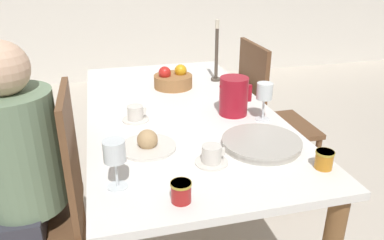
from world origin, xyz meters
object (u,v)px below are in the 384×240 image
object	(u,v)px
chair_opposite	(267,117)
teacup_across	(135,114)
serving_tray	(261,143)
jam_jar_amber	(324,159)
teacup_near_person	(211,156)
person_seated	(12,169)
jam_jar_red	(181,191)
chair_person_side	(48,202)
wine_glass_water	(264,93)
fruit_bowl	(173,80)
candlestick_tall	(216,57)
red_pitcher	(234,96)
wine_glass_juice	(115,154)
bread_plate	(148,144)

from	to	relation	value
chair_opposite	teacup_across	size ratio (longest dim) A/B	7.97
serving_tray	jam_jar_amber	size ratio (longest dim) A/B	4.72
teacup_across	serving_tray	size ratio (longest dim) A/B	0.39
teacup_near_person	jam_jar_amber	size ratio (longest dim) A/B	1.83
person_seated	teacup_across	bearing A→B (deg)	-62.57
jam_jar_amber	jam_jar_red	bearing A→B (deg)	-172.78
chair_person_side	wine_glass_water	distance (m)	1.03
fruit_bowl	candlestick_tall	size ratio (longest dim) A/B	0.61
red_pitcher	wine_glass_water	distance (m)	0.15
wine_glass_water	teacup_across	xyz separation A→B (m)	(-0.57, 0.14, -0.10)
teacup_across	jam_jar_amber	bearing A→B (deg)	-44.45
jam_jar_red	candlestick_tall	distance (m)	1.24
chair_person_side	fruit_bowl	size ratio (longest dim) A/B	4.44
teacup_across	fruit_bowl	xyz separation A→B (m)	(0.26, 0.42, 0.01)
wine_glass_juice	fruit_bowl	size ratio (longest dim) A/B	0.77
chair_opposite	jam_jar_red	xyz separation A→B (m)	(-0.78, -1.02, 0.26)
chair_opposite	teacup_across	xyz separation A→B (m)	(-0.84, -0.37, 0.26)
person_seated	wine_glass_water	xyz separation A→B (m)	(1.06, 0.12, 0.17)
chair_person_side	wine_glass_juice	world-z (taller)	chair_person_side
chair_opposite	jam_jar_red	distance (m)	1.31
wine_glass_water	wine_glass_juice	xyz separation A→B (m)	(-0.69, -0.39, -0.01)
wine_glass_water	chair_person_side	bearing A→B (deg)	-174.98
teacup_across	candlestick_tall	bearing A→B (deg)	42.04
teacup_near_person	teacup_across	bearing A→B (deg)	115.98
teacup_across	serving_tray	xyz separation A→B (m)	(0.45, -0.38, -0.02)
teacup_across	serving_tray	distance (m)	0.59
red_pitcher	serving_tray	world-z (taller)	red_pitcher
person_seated	candlestick_tall	size ratio (longest dim) A/B	3.26
red_pitcher	serving_tray	distance (m)	0.35
wine_glass_juice	teacup_near_person	size ratio (longest dim) A/B	1.38
teacup_across	wine_glass_water	bearing A→B (deg)	-13.43
wine_glass_water	jam_jar_amber	distance (m)	0.46
red_pitcher	wine_glass_water	size ratio (longest dim) A/B	1.03
wine_glass_juice	jam_jar_amber	distance (m)	0.73
teacup_across	bread_plate	size ratio (longest dim) A/B	0.55
jam_jar_amber	teacup_across	bearing A→B (deg)	135.55
chair_opposite	serving_tray	distance (m)	0.88
wine_glass_juice	serving_tray	world-z (taller)	wine_glass_juice
chair_opposite	red_pitcher	world-z (taller)	chair_opposite
wine_glass_water	serving_tray	world-z (taller)	wine_glass_water
person_seated	bread_plate	world-z (taller)	person_seated
chair_person_side	jam_jar_amber	world-z (taller)	chair_person_side
wine_glass_juice	fruit_bowl	bearing A→B (deg)	68.18
chair_person_side	jam_jar_amber	bearing A→B (deg)	-110.21
chair_opposite	red_pitcher	bearing A→B (deg)	-43.72
serving_tray	chair_opposite	bearing A→B (deg)	62.36
teacup_across	candlestick_tall	xyz separation A→B (m)	(0.54, 0.49, 0.11)
wine_glass_water	fruit_bowl	distance (m)	0.64
chair_opposite	fruit_bowl	world-z (taller)	chair_opposite
person_seated	chair_person_side	bearing A→B (deg)	-69.44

